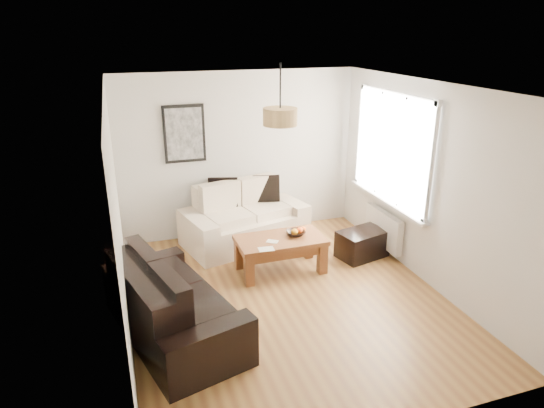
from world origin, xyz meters
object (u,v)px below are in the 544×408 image
object	(u,v)px
sofa_leather	(173,300)
ottoman	(362,244)
loveseat_cream	(245,215)
coffee_table	(280,254)

from	to	relation	value
sofa_leather	ottoman	world-z (taller)	sofa_leather
loveseat_cream	coffee_table	size ratio (longest dim) A/B	1.54
sofa_leather	coffee_table	distance (m)	1.90
ottoman	sofa_leather	bearing A→B (deg)	-159.93
coffee_table	ottoman	xyz separation A→B (m)	(1.29, 0.03, -0.05)
loveseat_cream	coffee_table	world-z (taller)	loveseat_cream
sofa_leather	ottoman	xyz separation A→B (m)	(2.88, 1.05, -0.23)
ottoman	loveseat_cream	bearing A→B (deg)	145.77
sofa_leather	coffee_table	size ratio (longest dim) A/B	1.64
loveseat_cream	sofa_leather	xyz separation A→B (m)	(-1.37, -2.08, -0.03)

